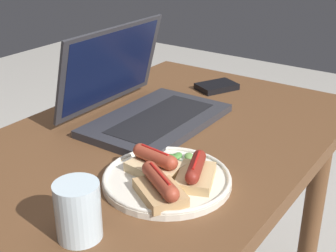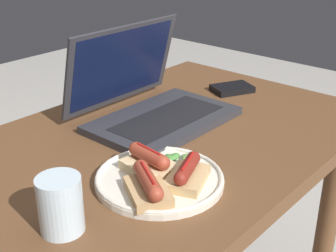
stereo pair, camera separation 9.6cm
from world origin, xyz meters
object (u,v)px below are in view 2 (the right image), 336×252
at_px(laptop, 151,104).
at_px(plate, 159,179).
at_px(drinking_glass, 60,205).
at_px(external_drive, 232,89).

bearing_deg(laptop, plate, -134.41).
distance_m(laptop, drinking_glass, 0.46).
distance_m(plate, external_drive, 0.54).
height_order(laptop, plate, laptop).
height_order(plate, drinking_glass, drinking_glass).
bearing_deg(drinking_glass, external_drive, 12.43).
relative_size(laptop, plate, 1.44).
distance_m(laptop, external_drive, 0.30).
relative_size(plate, external_drive, 1.84).
bearing_deg(external_drive, plate, -134.59).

